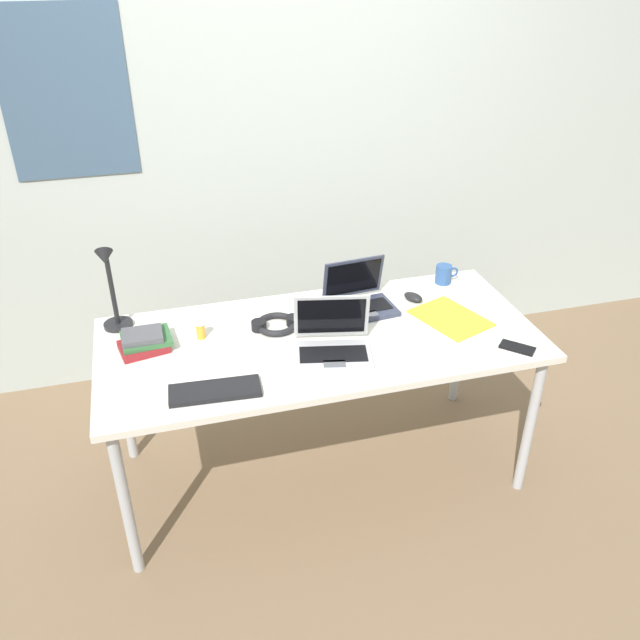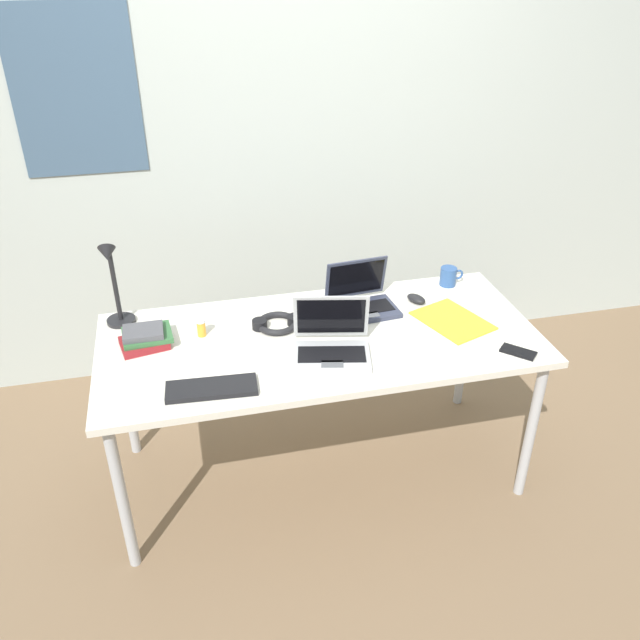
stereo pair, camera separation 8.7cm
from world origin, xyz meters
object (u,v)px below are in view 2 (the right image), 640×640
computer_mouse (416,299)px  external_keyboard (212,388)px  coffee_mug (449,276)px  pill_bottle (201,327)px  desk_lamp (114,285)px  laptop_back_right (362,300)px  laptop_back_left (331,344)px  cell_phone (518,352)px  book_stack (145,338)px  paper_folder_front_right (453,321)px  headphones (277,323)px

computer_mouse → external_keyboard: bearing=176.5°
external_keyboard → coffee_mug: 1.30m
external_keyboard → pill_bottle: pill_bottle is taller
desk_lamp → external_keyboard: size_ratio=1.21×
laptop_back_right → external_keyboard: size_ratio=0.91×
laptop_back_left → pill_bottle: (-0.49, 0.25, -0.00)m
laptop_back_left → cell_phone: (0.72, -0.17, -0.04)m
pill_bottle → coffee_mug: bearing=9.3°
desk_lamp → computer_mouse: size_ratio=4.17×
computer_mouse → book_stack: bearing=155.3°
external_keyboard → book_stack: book_stack is taller
computer_mouse → cell_phone: 0.54m
laptop_back_left → paper_folder_front_right: 0.58m
coffee_mug → cell_phone: bearing=-86.1°
coffee_mug → laptop_back_left: bearing=-146.8°
laptop_back_right → pill_bottle: (-0.71, -0.06, -0.00)m
laptop_back_left → paper_folder_front_right: (0.57, 0.12, -0.04)m
laptop_back_right → coffee_mug: bearing=15.5°
cell_phone → pill_bottle: pill_bottle is taller
book_stack → external_keyboard: bearing=-57.8°
laptop_back_left → headphones: size_ratio=1.62×
computer_mouse → cell_phone: (0.25, -0.48, -0.01)m
book_stack → coffee_mug: (1.39, 0.21, 0.01)m
external_keyboard → desk_lamp: bearing=125.1°
paper_folder_front_right → pill_bottle: bearing=172.9°
cell_phone → laptop_back_right: bearing=91.5°
external_keyboard → headphones: 0.50m
external_keyboard → laptop_back_right: bearing=36.6°
paper_folder_front_right → laptop_back_left: bearing=-167.8°
computer_mouse → cell_phone: bearing=-91.8°
laptop_back_left → book_stack: laptop_back_left is taller
laptop_back_left → book_stack: size_ratio=1.57×
laptop_back_right → headphones: bearing=-170.9°
paper_folder_front_right → coffee_mug: (0.11, 0.32, 0.04)m
desk_lamp → cell_phone: (1.54, -0.57, -0.19)m
book_stack → paper_folder_front_right: 1.29m
external_keyboard → cell_phone: (1.21, -0.03, -0.01)m
laptop_back_right → coffee_mug: laptop_back_right is taller
desk_lamp → pill_bottle: 0.39m
cell_phone → coffee_mug: size_ratio=1.20×
cell_phone → headphones: (-0.89, 0.42, 0.01)m
laptop_back_left → computer_mouse: bearing=33.9°
laptop_back_left → headphones: 0.31m
headphones → pill_bottle: 0.32m
laptop_back_left → headphones: (-0.17, 0.25, -0.03)m
desk_lamp → pill_bottle: size_ratio=5.07×
laptop_back_right → cell_phone: (0.50, -0.48, -0.04)m
pill_bottle → book_stack: pill_bottle is taller
pill_bottle → paper_folder_front_right: (1.05, -0.13, -0.04)m
laptop_back_right → cell_phone: size_ratio=2.21×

